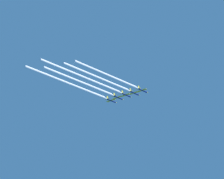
{
  "coord_description": "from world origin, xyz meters",
  "views": [
    {
      "loc": [
        331.48,
        -375.44,
        1.68
      ],
      "look_at": [
        0.2,
        -15.62,
        201.08
      ],
      "focal_mm": 117.36,
      "sensor_mm": 36.0,
      "label": 1
    }
  ],
  "objects_px": {
    "jet_inner_right": "(135,93)",
    "jet_inner_left": "(118,98)",
    "jet_far_left": "(111,101)",
    "jet_center": "(126,95)",
    "jet_far_right": "(143,90)"
  },
  "relations": [
    {
      "from": "jet_inner_right",
      "to": "jet_center",
      "type": "bearing_deg",
      "value": -176.77
    },
    {
      "from": "jet_inner_left",
      "to": "jet_far_right",
      "type": "height_order",
      "value": "jet_inner_left"
    },
    {
      "from": "jet_far_right",
      "to": "jet_inner_left",
      "type": "bearing_deg",
      "value": -178.65
    },
    {
      "from": "jet_center",
      "to": "jet_inner_right",
      "type": "distance_m",
      "value": 7.53
    },
    {
      "from": "jet_inner_right",
      "to": "jet_inner_left",
      "type": "bearing_deg",
      "value": -177.29
    },
    {
      "from": "jet_far_left",
      "to": "jet_center",
      "type": "xyz_separation_m",
      "value": [
        15.64,
        -0.7,
        0.07
      ]
    },
    {
      "from": "jet_inner_left",
      "to": "jet_far_left",
      "type": "bearing_deg",
      "value": 172.71
    },
    {
      "from": "jet_far_left",
      "to": "jet_inner_right",
      "type": "relative_size",
      "value": 1.0
    },
    {
      "from": "jet_center",
      "to": "jet_far_right",
      "type": "bearing_deg",
      "value": 0.92
    },
    {
      "from": "jet_inner_left",
      "to": "jet_far_right",
      "type": "xyz_separation_m",
      "value": [
        23.39,
        0.55,
        -0.58
      ]
    },
    {
      "from": "jet_far_left",
      "to": "jet_inner_left",
      "type": "relative_size",
      "value": 1.0
    },
    {
      "from": "jet_far_left",
      "to": "jet_center",
      "type": "distance_m",
      "value": 15.65
    },
    {
      "from": "jet_center",
      "to": "jet_far_right",
      "type": "distance_m",
      "value": 15.6
    },
    {
      "from": "jet_far_left",
      "to": "jet_inner_right",
      "type": "bearing_deg",
      "value": -0.69
    },
    {
      "from": "jet_far_left",
      "to": "jet_inner_left",
      "type": "xyz_separation_m",
      "value": [
        7.84,
        -1.0,
        0.14
      ]
    }
  ]
}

